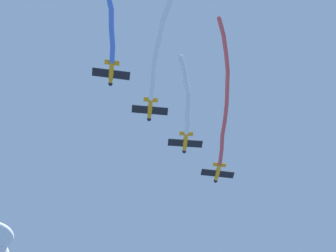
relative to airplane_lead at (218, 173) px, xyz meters
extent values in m
ellipsoid|color=orange|center=(0.09, -0.06, -0.01)|extent=(4.21, 3.16, 0.90)
sphere|color=black|center=(-1.68, 1.09, -0.01)|extent=(1.06, 1.06, 0.77)
ellipsoid|color=#232833|center=(-0.37, 0.24, 0.33)|extent=(1.26, 1.11, 0.48)
cube|color=black|center=(-0.03, 0.02, -0.13)|extent=(4.76, 6.22, 0.12)
cube|color=orange|center=(1.65, -1.07, 0.07)|extent=(2.07, 2.57, 0.10)
cube|color=black|center=(1.58, -1.02, 0.54)|extent=(0.91, 0.65, 1.25)
cylinder|color=#DB4C4C|center=(3.20, -2.23, 0.07)|extent=(3.02, 2.51, 1.04)
cylinder|color=#DB4C4C|center=(5.55, -4.15, 0.40)|extent=(2.76, 2.45, 1.16)
cylinder|color=#DB4C4C|center=(7.86, -5.92, 0.90)|extent=(3.01, 2.24, 1.45)
cylinder|color=#DB4C4C|center=(10.35, -7.73, 1.46)|extent=(3.11, 2.56, 1.25)
cylinder|color=#DB4C4C|center=(12.82, -9.79, 1.93)|extent=(2.99, 2.68, 1.28)
cylinder|color=#DB4C4C|center=(15.09, -11.86, 2.21)|extent=(2.68, 2.53, 0.83)
cylinder|color=#DB4C4C|center=(17.25, -14.11, 2.54)|extent=(2.86, 2.97, 1.40)
cylinder|color=#DB4C4C|center=(19.22, -16.48, 3.09)|extent=(2.54, 2.71, 1.40)
cylinder|color=#DB4C4C|center=(20.90, -18.87, 3.46)|extent=(2.26, 2.92, 0.99)
sphere|color=#DB4C4C|center=(1.95, -1.26, -0.06)|extent=(0.72, 0.72, 0.72)
sphere|color=#DB4C4C|center=(4.46, -3.19, 0.21)|extent=(0.72, 0.72, 0.72)
sphere|color=#DB4C4C|center=(6.64, -5.10, 0.58)|extent=(0.72, 0.72, 0.72)
sphere|color=#DB4C4C|center=(9.08, -6.73, 1.23)|extent=(0.72, 0.72, 0.72)
sphere|color=#DB4C4C|center=(11.63, -8.72, 1.69)|extent=(0.72, 0.72, 0.72)
sphere|color=#DB4C4C|center=(14.01, -10.86, 2.17)|extent=(0.72, 0.72, 0.72)
sphere|color=#DB4C4C|center=(16.17, -12.86, 2.26)|extent=(0.72, 0.72, 0.72)
sphere|color=#DB4C4C|center=(18.33, -15.35, 2.82)|extent=(0.72, 0.72, 0.72)
sphere|color=#DB4C4C|center=(20.12, -17.60, 3.37)|extent=(0.72, 0.72, 0.72)
sphere|color=#DB4C4C|center=(21.68, -20.14, 3.56)|extent=(0.72, 0.72, 0.72)
ellipsoid|color=orange|center=(1.21, -9.49, 0.24)|extent=(4.11, 3.34, 0.90)
sphere|color=black|center=(-0.50, -8.25, 0.24)|extent=(1.07, 1.07, 0.77)
ellipsoid|color=#232833|center=(0.76, -9.17, 0.58)|extent=(1.25, 1.14, 0.48)
cube|color=black|center=(1.09, -9.40, 0.12)|extent=(5.01, 6.09, 0.12)
cube|color=orange|center=(2.71, -10.59, 0.32)|extent=(2.16, 2.53, 0.10)
cube|color=black|center=(2.64, -10.53, 0.79)|extent=(0.88, 0.69, 1.25)
cylinder|color=white|center=(3.83, -11.40, 0.11)|extent=(2.24, 1.89, 1.05)
cylinder|color=white|center=(5.54, -12.82, 0.02)|extent=(2.32, 2.25, 0.86)
cylinder|color=white|center=(7.22, -14.29, -0.20)|extent=(2.35, 1.98, 1.39)
cylinder|color=white|center=(8.83, -15.65, -0.51)|extent=(2.23, 2.03, 1.08)
cylinder|color=white|center=(10.35, -17.33, -0.75)|extent=(2.30, 2.48, 1.27)
cylinder|color=white|center=(11.89, -19.19, -1.14)|extent=(2.44, 2.35, 1.45)
cylinder|color=white|center=(13.32, -21.03, -1.43)|extent=(2.02, 2.37, 1.03)
sphere|color=white|center=(2.99, -10.79, 0.19)|extent=(0.85, 0.85, 0.85)
sphere|color=white|center=(4.67, -12.00, 0.03)|extent=(0.85, 0.85, 0.85)
sphere|color=white|center=(6.41, -13.63, 0.02)|extent=(0.85, 0.85, 0.85)
sphere|color=white|center=(8.04, -14.95, -0.42)|extent=(0.85, 0.85, 0.85)
sphere|color=white|center=(9.62, -16.34, -0.60)|extent=(0.85, 0.85, 0.85)
sphere|color=white|center=(11.08, -18.31, -0.90)|extent=(0.85, 0.85, 0.85)
sphere|color=white|center=(12.70, -20.07, -1.37)|extent=(0.85, 0.85, 0.85)
sphere|color=white|center=(13.93, -21.99, -1.49)|extent=(0.85, 0.85, 0.85)
ellipsoid|color=orange|center=(2.32, -18.92, 0.49)|extent=(4.14, 3.28, 0.90)
sphere|color=black|center=(0.60, -17.71, 0.49)|extent=(1.07, 1.07, 0.77)
ellipsoid|color=#232833|center=(1.87, -18.61, 0.83)|extent=(1.25, 1.13, 0.48)
cube|color=black|center=(2.20, -18.84, 0.37)|extent=(4.93, 6.13, 0.12)
cube|color=orange|center=(3.84, -19.99, 0.57)|extent=(2.14, 2.54, 0.10)
cube|color=black|center=(3.77, -19.94, 1.04)|extent=(0.89, 0.68, 1.25)
cylinder|color=white|center=(5.25, -20.87, 0.17)|extent=(2.83, 2.05, 1.42)
cylinder|color=white|center=(7.44, -22.36, -0.24)|extent=(2.71, 2.27, 1.16)
cylinder|color=white|center=(9.51, -23.84, -0.40)|extent=(2.47, 2.02, 0.82)
cylinder|color=white|center=(11.56, -25.11, -0.66)|extent=(2.66, 1.89, 1.40)
cylinder|color=white|center=(13.72, -26.31, -1.14)|extent=(2.76, 1.92, 1.28)
cylinder|color=white|center=(15.84, -27.52, -1.62)|extent=(2.62, 1.91, 1.44)
cylinder|color=white|center=(18.16, -28.59, -1.91)|extent=(2.90, 1.68, 0.83)
sphere|color=white|center=(4.13, -20.19, 0.44)|extent=(0.81, 0.81, 0.81)
sphere|color=white|center=(6.38, -21.54, -0.10)|extent=(0.81, 0.81, 0.81)
sphere|color=white|center=(8.50, -23.17, -0.39)|extent=(0.81, 0.81, 0.81)
sphere|color=white|center=(10.52, -24.52, -0.40)|extent=(0.81, 0.81, 0.81)
sphere|color=white|center=(12.60, -25.70, -0.93)|extent=(0.81, 0.81, 0.81)
sphere|color=white|center=(14.84, -26.91, -1.35)|extent=(0.81, 0.81, 0.81)
sphere|color=white|center=(16.85, -28.13, -1.90)|extent=(0.81, 0.81, 0.81)
sphere|color=white|center=(19.47, -29.05, -1.92)|extent=(0.81, 0.81, 0.81)
ellipsoid|color=orange|center=(3.44, -28.36, 0.74)|extent=(4.21, 3.15, 0.90)
sphere|color=black|center=(1.66, -27.21, 0.74)|extent=(1.06, 1.06, 0.77)
ellipsoid|color=#232833|center=(2.97, -28.06, 1.08)|extent=(1.26, 1.11, 0.48)
cube|color=black|center=(3.31, -28.27, 0.62)|extent=(4.75, 6.23, 0.12)
cube|color=orange|center=(5.00, -29.36, 0.82)|extent=(2.07, 2.57, 0.10)
cube|color=black|center=(4.93, -29.31, 1.29)|extent=(0.91, 0.65, 1.25)
cylinder|color=#4C75DB|center=(6.37, -30.27, 0.72)|extent=(2.65, 2.16, 0.93)
cylinder|color=#4C75DB|center=(8.66, -32.05, 0.78)|extent=(3.03, 2.75, 0.93)
cylinder|color=#4C75DB|center=(11.05, -33.98, 0.88)|extent=(2.91, 2.46, 1.04)
cylinder|color=#4C75DB|center=(13.16, -35.98, 1.02)|extent=(2.59, 2.78, 1.03)
sphere|color=#4C75DB|center=(5.30, -29.55, 0.69)|extent=(0.86, 0.86, 0.86)
sphere|color=#4C75DB|center=(7.44, -31.00, 0.75)|extent=(0.86, 0.86, 0.86)
sphere|color=#4C75DB|center=(9.88, -33.10, 0.81)|extent=(0.86, 0.86, 0.86)
sphere|color=#4C75DB|center=(12.22, -34.87, 0.96)|extent=(0.86, 0.86, 0.86)
camera|label=1|loc=(33.55, -41.39, -66.12)|focal=46.12mm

